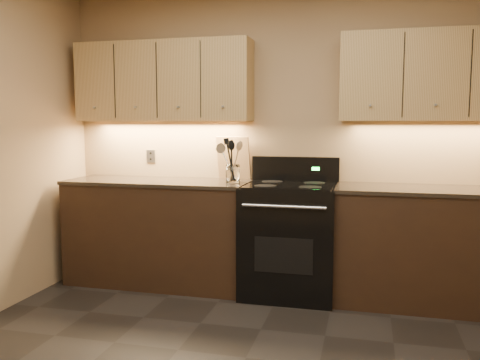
% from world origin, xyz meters
% --- Properties ---
extents(wall_back, '(4.00, 0.04, 2.60)m').
position_xyz_m(wall_back, '(0.00, 2.00, 1.30)').
color(wall_back, tan).
rests_on(wall_back, ground).
extents(counter_left, '(1.62, 0.62, 0.93)m').
position_xyz_m(counter_left, '(-1.10, 1.70, 0.47)').
color(counter_left, black).
rests_on(counter_left, ground).
extents(counter_right, '(1.46, 0.62, 0.93)m').
position_xyz_m(counter_right, '(1.18, 1.70, 0.47)').
color(counter_right, black).
rests_on(counter_right, ground).
extents(stove, '(0.76, 0.68, 1.14)m').
position_xyz_m(stove, '(0.08, 1.68, 0.48)').
color(stove, black).
rests_on(stove, ground).
extents(upper_cab_left, '(1.60, 0.30, 0.70)m').
position_xyz_m(upper_cab_left, '(-1.10, 1.85, 1.80)').
color(upper_cab_left, tan).
rests_on(upper_cab_left, wall_back).
extents(upper_cab_right, '(1.44, 0.30, 0.70)m').
position_xyz_m(upper_cab_right, '(1.18, 1.85, 1.80)').
color(upper_cab_right, tan).
rests_on(upper_cab_right, wall_back).
extents(outlet_plate, '(0.08, 0.01, 0.12)m').
position_xyz_m(outlet_plate, '(-1.30, 1.99, 1.12)').
color(outlet_plate, '#B2B5BA').
rests_on(outlet_plate, wall_back).
extents(utensil_crock, '(0.13, 0.13, 0.15)m').
position_xyz_m(utensil_crock, '(-0.42, 1.71, 1.00)').
color(utensil_crock, white).
rests_on(utensil_crock, counter_left).
extents(cutting_board, '(0.31, 0.13, 0.38)m').
position_xyz_m(cutting_board, '(-0.48, 1.95, 1.12)').
color(cutting_board, tan).
rests_on(cutting_board, counter_left).
extents(wooden_spoon, '(0.15, 0.09, 0.34)m').
position_xyz_m(wooden_spoon, '(-0.44, 1.70, 1.11)').
color(wooden_spoon, tan).
rests_on(wooden_spoon, utensil_crock).
extents(black_spoon, '(0.07, 0.10, 0.34)m').
position_xyz_m(black_spoon, '(-0.43, 1.72, 1.11)').
color(black_spoon, black).
rests_on(black_spoon, utensil_crock).
extents(black_turner, '(0.17, 0.12, 0.39)m').
position_xyz_m(black_turner, '(-0.40, 1.69, 1.13)').
color(black_turner, black).
rests_on(black_turner, utensil_crock).
extents(steel_skimmer, '(0.25, 0.16, 0.35)m').
position_xyz_m(steel_skimmer, '(-0.39, 1.70, 1.12)').
color(steel_skimmer, silver).
rests_on(steel_skimmer, utensil_crock).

